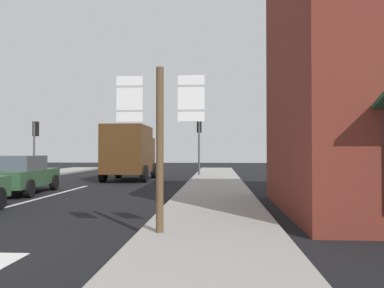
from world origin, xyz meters
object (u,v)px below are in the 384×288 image
object	(u,v)px
sedan_far	(19,174)
traffic_light_far_right	(199,134)
delivery_truck	(130,151)
route_sign_post	(160,136)
traffic_light_far_left	(35,136)

from	to	relation	value
sedan_far	traffic_light_far_right	world-z (taller)	traffic_light_far_right
sedan_far	delivery_truck	bearing A→B (deg)	69.92
route_sign_post	sedan_far	bearing A→B (deg)	131.66
sedan_far	traffic_light_far_left	distance (m)	9.43
route_sign_post	traffic_light_far_left	bearing A→B (deg)	122.26
delivery_truck	route_sign_post	world-z (taller)	route_sign_post
delivery_truck	traffic_light_far_right	xyz separation A→B (m)	(3.79, 3.15, 1.12)
delivery_truck	sedan_far	bearing A→B (deg)	-110.08
sedan_far	route_sign_post	world-z (taller)	route_sign_post
delivery_truck	route_sign_post	bearing A→B (deg)	-75.04
sedan_far	delivery_truck	xyz separation A→B (m)	(2.65, 7.25, 0.89)
traffic_light_far_right	sedan_far	bearing A→B (deg)	-121.77
route_sign_post	traffic_light_far_right	distance (m)	17.80
delivery_truck	route_sign_post	distance (m)	15.14
traffic_light_far_right	delivery_truck	bearing A→B (deg)	-140.26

